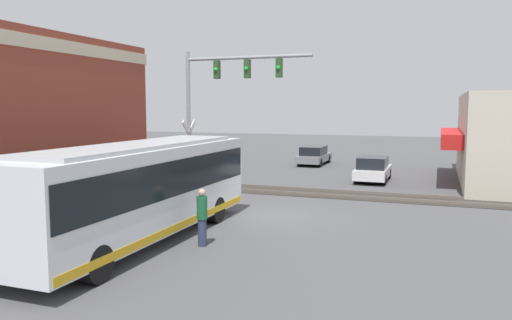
{
  "coord_description": "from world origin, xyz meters",
  "views": [
    {
      "loc": [
        -18.89,
        -6.29,
        4.43
      ],
      "look_at": [
        2.52,
        1.62,
        2.01
      ],
      "focal_mm": 35.0,
      "sensor_mm": 36.0,
      "label": 1
    }
  ],
  "objects_px": {
    "crossing_signal": "(189,149)",
    "pedestrian_near_bus": "(202,217)",
    "parked_car_white": "(373,170)",
    "parked_car_grey": "(314,156)",
    "city_bus": "(141,188)"
  },
  "relations": [
    {
      "from": "parked_car_white",
      "to": "pedestrian_near_bus",
      "type": "bearing_deg",
      "value": 168.41
    },
    {
      "from": "crossing_signal",
      "to": "parked_car_white",
      "type": "height_order",
      "value": "crossing_signal"
    },
    {
      "from": "city_bus",
      "to": "crossing_signal",
      "type": "bearing_deg",
      "value": 18.03
    },
    {
      "from": "city_bus",
      "to": "parked_car_white",
      "type": "height_order",
      "value": "city_bus"
    },
    {
      "from": "city_bus",
      "to": "parked_car_white",
      "type": "xyz_separation_m",
      "value": [
        16.44,
        -5.4,
        -1.11
      ]
    },
    {
      "from": "parked_car_white",
      "to": "parked_car_grey",
      "type": "xyz_separation_m",
      "value": [
        7.36,
        5.4,
        -0.02
      ]
    },
    {
      "from": "parked_car_grey",
      "to": "parked_car_white",
      "type": "bearing_deg",
      "value": -143.73
    },
    {
      "from": "crossing_signal",
      "to": "pedestrian_near_bus",
      "type": "xyz_separation_m",
      "value": [
        -8.47,
        -4.91,
        -1.34
      ]
    },
    {
      "from": "city_bus",
      "to": "parked_car_white",
      "type": "distance_m",
      "value": 17.34
    },
    {
      "from": "city_bus",
      "to": "crossing_signal",
      "type": "relative_size",
      "value": 2.92
    },
    {
      "from": "city_bus",
      "to": "pedestrian_near_bus",
      "type": "bearing_deg",
      "value": -83.29
    },
    {
      "from": "crossing_signal",
      "to": "pedestrian_near_bus",
      "type": "relative_size",
      "value": 2.05
    },
    {
      "from": "parked_car_grey",
      "to": "crossing_signal",
      "type": "bearing_deg",
      "value": 169.35
    },
    {
      "from": "parked_car_white",
      "to": "parked_car_grey",
      "type": "distance_m",
      "value": 9.13
    },
    {
      "from": "parked_car_white",
      "to": "pedestrian_near_bus",
      "type": "relative_size",
      "value": 2.33
    }
  ]
}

